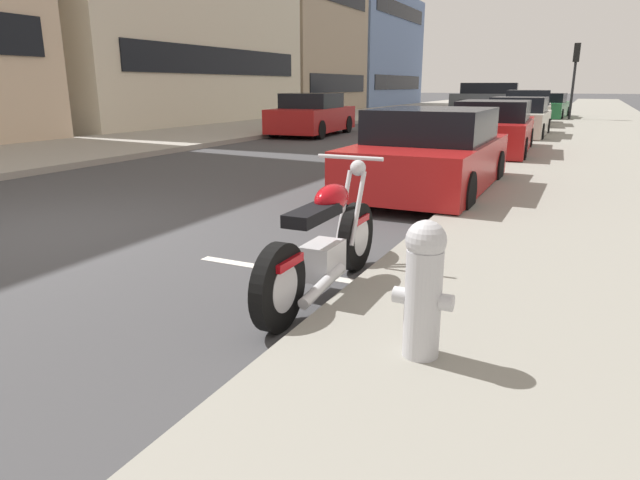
{
  "coord_description": "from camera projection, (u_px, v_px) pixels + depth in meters",
  "views": [
    {
      "loc": [
        -4.42,
        -5.79,
        1.73
      ],
      "look_at": [
        -0.39,
        -3.86,
        0.48
      ],
      "focal_mm": 31.1,
      "sensor_mm": 36.0,
      "label": 1
    }
  ],
  "objects": [
    {
      "name": "ground_plane",
      "position": [
        47.0,
        233.0,
        6.71
      ],
      "size": [
        260.0,
        260.0,
        0.0
      ],
      "primitive_type": "plane",
      "color": "#3D3D3F"
    },
    {
      "name": "sidewalk_near_curb",
      "position": [
        609.0,
        151.0,
        14.49
      ],
      "size": [
        120.0,
        4.4,
        0.14
      ],
      "primitive_type": "cube",
      "color": "gray",
      "rests_on": "ground"
    },
    {
      "name": "sidewalk_far_curb",
      "position": [
        208.0,
        133.0,
        19.84
      ],
      "size": [
        120.0,
        5.0,
        0.14
      ],
      "primitive_type": "cube",
      "color": "gray",
      "rests_on": "ground"
    },
    {
      "name": "parking_stall_stripe",
      "position": [
        298.0,
        273.0,
        5.28
      ],
      "size": [
        0.12,
        2.2,
        0.01
      ],
      "primitive_type": "cube",
      "color": "silver",
      "rests_on": "ground"
    },
    {
      "name": "parked_motorcycle",
      "position": [
        324.0,
        246.0,
        4.64
      ],
      "size": [
        2.18,
        0.62,
        1.13
      ],
      "rotation": [
        0.0,
        0.0,
        0.01
      ],
      "color": "black",
      "rests_on": "ground"
    },
    {
      "name": "parked_car_at_intersection",
      "position": [
        430.0,
        154.0,
        8.94
      ],
      "size": [
        4.04,
        1.92,
        1.37
      ],
      "rotation": [
        0.0,
        0.0,
        -0.0
      ],
      "color": "#AD1919",
      "rests_on": "ground"
    },
    {
      "name": "parked_car_near_corner",
      "position": [
        493.0,
        130.0,
        13.83
      ],
      "size": [
        4.36,
        1.96,
        1.37
      ],
      "rotation": [
        0.0,
        0.0,
        0.05
      ],
      "color": "#AD1919",
      "rests_on": "ground"
    },
    {
      "name": "parked_car_mid_block",
      "position": [
        518.0,
        119.0,
        18.32
      ],
      "size": [
        4.15,
        1.86,
        1.36
      ],
      "rotation": [
        0.0,
        0.0,
        0.01
      ],
      "color": "beige",
      "rests_on": "ground"
    },
    {
      "name": "parked_car_across_street",
      "position": [
        527.0,
        110.0,
        23.48
      ],
      "size": [
        4.79,
        2.12,
        1.54
      ],
      "rotation": [
        0.0,
        0.0,
        0.07
      ],
      "color": "beige",
      "rests_on": "ground"
    },
    {
      "name": "parked_car_far_down_curb",
      "position": [
        548.0,
        107.0,
        28.56
      ],
      "size": [
        4.76,
        1.96,
        1.34
      ],
      "rotation": [
        0.0,
        0.0,
        -0.04
      ],
      "color": "#236638",
      "rests_on": "ground"
    },
    {
      "name": "crossing_truck",
      "position": [
        489.0,
        96.0,
        38.63
      ],
      "size": [
        2.35,
        5.32,
        1.89
      ],
      "rotation": [
        0.0,
        0.0,
        1.65
      ],
      "color": "#4C5156",
      "rests_on": "ground"
    },
    {
      "name": "car_opposite_curb",
      "position": [
        312.0,
        116.0,
        19.76
      ],
      "size": [
        4.44,
        2.16,
        1.46
      ],
      "rotation": [
        0.0,
        0.0,
        3.22
      ],
      "color": "#AD1919",
      "rests_on": "ground"
    },
    {
      "name": "fire_hydrant",
      "position": [
        424.0,
        286.0,
        3.27
      ],
      "size": [
        0.24,
        0.36,
        0.85
      ],
      "color": "#B7B7BC",
      "rests_on": "sidewalk_near_curb"
    },
    {
      "name": "traffic_signal_near_corner",
      "position": [
        575.0,
        64.0,
        26.31
      ],
      "size": [
        0.36,
        0.28,
        3.51
      ],
      "color": "black",
      "rests_on": "sidewalk_near_curb"
    },
    {
      "name": "townhouse_behind_pole",
      "position": [
        279.0,
        46.0,
        36.18
      ],
      "size": [
        9.88,
        8.67,
        8.4
      ],
      "color": "tan",
      "rests_on": "ground"
    },
    {
      "name": "townhouse_mid_block",
      "position": [
        337.0,
        52.0,
        47.32
      ],
      "size": [
        13.78,
        11.2,
        8.87
      ],
      "color": "#6B84B2",
      "rests_on": "ground"
    }
  ]
}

